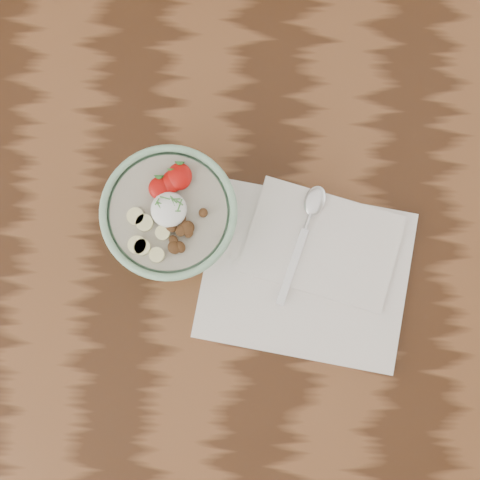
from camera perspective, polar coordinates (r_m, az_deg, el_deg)
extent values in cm
cube|color=#371D0D|center=(101.62, -9.37, 4.99)|extent=(160.00, 90.00, 4.00)
cylinder|color=#8ABA96|center=(96.98, -5.56, 1.48)|extent=(8.00, 8.00, 1.14)
torus|color=#8ABA96|center=(87.82, -6.14, 2.39)|extent=(18.18, 18.18, 1.05)
cylinder|color=#B0A992|center=(88.38, -6.10, 2.33)|extent=(15.42, 15.42, 0.95)
ellipsoid|color=white|center=(87.03, -6.10, 2.59)|extent=(4.72, 4.72, 2.60)
ellipsoid|color=#B00B08|center=(87.74, -5.20, 5.41)|extent=(3.34, 3.67, 1.84)
cone|color=#286623|center=(87.78, -5.17, 6.41)|extent=(1.40, 1.03, 1.52)
ellipsoid|color=#B00B08|center=(87.86, -5.84, 4.98)|extent=(2.72, 3.00, 1.50)
cone|color=#286623|center=(87.83, -5.82, 5.80)|extent=(1.40, 1.03, 1.52)
ellipsoid|color=#B00B08|center=(87.88, -6.95, 4.42)|extent=(2.70, 2.98, 1.49)
cone|color=#286623|center=(87.83, -6.93, 5.24)|extent=(1.40, 1.03, 1.52)
cylinder|color=beige|center=(87.97, -8.91, 2.02)|extent=(2.26, 2.26, 0.70)
cylinder|color=beige|center=(86.92, -7.11, -1.27)|extent=(2.00, 2.00, 0.70)
cylinder|color=beige|center=(87.66, -8.15, 1.47)|extent=(2.24, 2.24, 0.70)
cylinder|color=beige|center=(87.28, -8.33, -0.61)|extent=(2.11, 2.11, 0.70)
cylinder|color=beige|center=(87.17, -6.61, 0.62)|extent=(1.94, 1.94, 0.70)
cylinder|color=beige|center=(87.41, -8.77, -0.42)|extent=(2.42, 2.42, 0.70)
ellipsoid|color=#502F17|center=(86.75, -4.55, 0.97)|extent=(2.44, 2.44, 0.88)
ellipsoid|color=#502F17|center=(86.66, -5.52, -0.65)|extent=(1.81, 1.85, 1.02)
ellipsoid|color=#502F17|center=(87.12, -4.94, 1.80)|extent=(1.17, 1.46, 0.94)
ellipsoid|color=#502F17|center=(86.76, -5.70, -0.04)|extent=(1.79, 1.89, 0.79)
ellipsoid|color=#502F17|center=(86.69, -4.52, 1.05)|extent=(2.45, 2.46, 1.09)
ellipsoid|color=#502F17|center=(86.78, -4.38, 0.55)|extent=(1.64, 1.65, 0.89)
ellipsoid|color=#502F17|center=(86.94, -5.92, 1.18)|extent=(2.28, 2.30, 0.95)
ellipsoid|color=#502F17|center=(87.07, -3.16, 2.34)|extent=(1.25, 1.32, 0.67)
ellipsoid|color=#502F17|center=(86.72, -4.99, 0.85)|extent=(2.27, 2.35, 1.09)
ellipsoid|color=#502F17|center=(86.53, -5.12, -0.60)|extent=(1.94, 2.07, 1.24)
ellipsoid|color=#502F17|center=(86.54, -5.63, -0.64)|extent=(2.46, 2.46, 1.34)
cylinder|color=#418036|center=(86.12, -5.75, 3.53)|extent=(0.81, 0.83, 0.21)
cylinder|color=#418036|center=(86.05, -5.75, 3.28)|extent=(0.69, 1.23, 0.22)
cylinder|color=#418036|center=(85.88, -5.17, 2.98)|extent=(0.67, 1.67, 0.24)
cylinder|color=#418036|center=(86.24, -6.42, 3.58)|extent=(1.35, 0.47, 0.23)
cylinder|color=#418036|center=(86.15, -6.69, 3.08)|extent=(1.34, 0.54, 0.23)
cylinder|color=#418036|center=(85.85, -5.96, 2.42)|extent=(0.93, 0.78, 0.22)
cylinder|color=#418036|center=(86.27, -7.09, 3.27)|extent=(0.59, 0.98, 0.21)
cylinder|color=#418036|center=(86.07, -5.67, 3.39)|extent=(0.96, 0.80, 0.22)
cylinder|color=#418036|center=(86.14, -6.90, 2.90)|extent=(0.96, 1.31, 0.23)
cylinder|color=#418036|center=(85.80, -5.50, 2.48)|extent=(1.24, 0.20, 0.22)
cylinder|color=#418036|center=(86.07, -5.49, 3.51)|extent=(1.17, 0.25, 0.22)
cylinder|color=#418036|center=(85.94, -5.19, 3.19)|extent=(1.02, 0.74, 0.22)
cube|color=white|center=(96.16, 5.61, -3.01)|extent=(32.06, 27.40, 1.11)
cube|color=white|center=(95.95, 7.05, -0.37)|extent=(24.07, 19.30, 0.67)
cube|color=silver|center=(94.68, 4.48, -2.29)|extent=(4.41, 11.19, 0.35)
cylinder|color=silver|center=(95.53, 5.87, 1.77)|extent=(1.54, 3.04, 0.69)
ellipsoid|color=silver|center=(95.96, 6.42, 3.36)|extent=(4.23, 5.23, 0.94)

